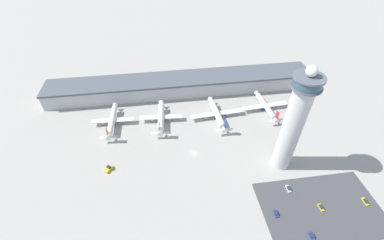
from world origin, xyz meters
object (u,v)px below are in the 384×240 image
object	(u,v)px
airplane_gate_bravo	(161,117)
car_navy_sedan	(365,201)
car_green_van	(276,213)
service_truck_catering	(265,109)
car_blue_compact	(321,207)
airplane_gate_alpha	(112,120)
airplane_gate_delta	(266,106)
service_truck_baggage	(286,130)
car_black_suv	(288,189)
airplane_gate_charlie	(217,114)
control_tower	(294,123)
car_grey_coupe	(312,236)
service_truck_fuel	(109,169)

from	to	relation	value
airplane_gate_bravo	car_navy_sedan	bearing A→B (deg)	-37.56
car_green_van	service_truck_catering	bearing A→B (deg)	73.59
car_navy_sedan	car_blue_compact	xyz separation A→B (m)	(-25.91, 0.08, 0.00)
airplane_gate_alpha	car_blue_compact	xyz separation A→B (m)	(116.25, -83.58, -3.65)
airplane_gate_delta	service_truck_baggage	xyz separation A→B (m)	(6.80, -25.32, -3.18)
service_truck_catering	car_navy_sedan	bearing A→B (deg)	-72.91
airplane_gate_delta	car_green_van	bearing A→B (deg)	-106.29
car_black_suv	service_truck_catering	bearing A→B (deg)	80.29
airplane_gate_charlie	service_truck_catering	world-z (taller)	airplane_gate_charlie
car_black_suv	car_blue_compact	size ratio (longest dim) A/B	1.07
car_blue_compact	car_navy_sedan	bearing A→B (deg)	-0.17
airplane_gate_bravo	airplane_gate_delta	distance (m)	80.89
control_tower	car_grey_coupe	distance (m)	57.10
service_truck_catering	service_truck_fuel	size ratio (longest dim) A/B	1.01
car_green_van	airplane_gate_delta	bearing A→B (deg)	73.71
service_truck_baggage	control_tower	bearing A→B (deg)	-120.73
airplane_gate_delta	airplane_gate_alpha	bearing A→B (deg)	-179.39
control_tower	car_green_van	xyz separation A→B (m)	(-15.48, -32.38, -33.45)
airplane_gate_bravo	airplane_gate_charlie	distance (m)	41.58
service_truck_fuel	car_blue_compact	distance (m)	122.51
service_truck_baggage	car_black_suv	distance (m)	49.74
airplane_gate_alpha	car_green_van	xyz separation A→B (m)	(91.09, -83.56, -3.64)
airplane_gate_bravo	car_green_van	size ratio (longest dim) A/B	8.35
car_navy_sedan	car_blue_compact	world-z (taller)	car_blue_compact
control_tower	airplane_gate_charlie	world-z (taller)	control_tower
airplane_gate_bravo	car_blue_compact	xyz separation A→B (m)	(81.23, -82.30, -3.67)
airplane_gate_alpha	airplane_gate_bravo	world-z (taller)	airplane_gate_bravo
car_navy_sedan	airplane_gate_bravo	bearing A→B (deg)	142.44
airplane_gate_charlie	car_navy_sedan	size ratio (longest dim) A/B	8.44
airplane_gate_charlie	airplane_gate_delta	bearing A→B (deg)	6.04
service_truck_fuel	car_green_van	distance (m)	99.22
airplane_gate_bravo	car_grey_coupe	distance (m)	118.28
control_tower	airplane_gate_delta	world-z (taller)	control_tower
service_truck_catering	airplane_gate_charlie	bearing A→B (deg)	-174.02
service_truck_baggage	car_green_van	size ratio (longest dim) A/B	1.43
service_truck_catering	service_truck_baggage	distance (m)	26.15
car_black_suv	car_blue_compact	distance (m)	18.29
service_truck_baggage	car_blue_compact	world-z (taller)	service_truck_baggage
service_truck_fuel	car_black_suv	xyz separation A→B (m)	(102.76, -28.34, -0.40)
service_truck_catering	service_truck_fuel	bearing A→B (deg)	-159.49
car_grey_coupe	airplane_gate_bravo	bearing A→B (deg)	125.59
airplane_gate_alpha	car_black_suv	xyz separation A→B (m)	(103.85, -70.14, -3.58)
car_navy_sedan	service_truck_fuel	bearing A→B (deg)	163.47
airplane_gate_charlie	service_truck_baggage	xyz separation A→B (m)	(46.10, -21.16, -3.21)
car_navy_sedan	airplane_gate_charlie	bearing A→B (deg)	129.09
service_truck_fuel	airplane_gate_alpha	bearing A→B (deg)	91.49
control_tower	car_green_van	world-z (taller)	control_tower
car_navy_sedan	car_black_suv	size ratio (longest dim) A/B	1.00
airplane_gate_alpha	car_green_van	world-z (taller)	airplane_gate_alpha
control_tower	car_green_van	bearing A→B (deg)	-115.55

